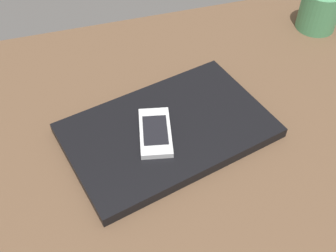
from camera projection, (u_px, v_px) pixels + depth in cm
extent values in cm
cube|color=brown|center=(218.00, 147.00, 70.31)|extent=(120.00, 80.00, 3.00)
cube|color=black|center=(168.00, 130.00, 69.66)|extent=(37.58, 28.56, 1.86)
cube|color=silver|center=(155.00, 132.00, 67.44)|extent=(7.08, 11.08, 0.99)
cube|color=black|center=(155.00, 130.00, 67.03)|extent=(5.18, 7.04, 0.14)
cylinder|color=#4C9360|center=(319.00, 10.00, 88.89)|extent=(8.39, 8.39, 8.55)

